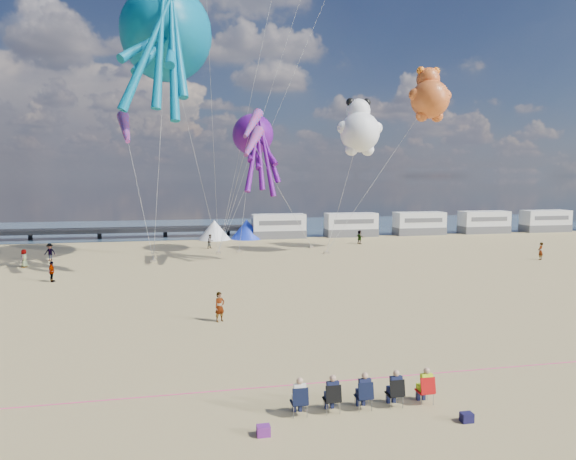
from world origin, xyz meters
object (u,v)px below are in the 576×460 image
object	(u,v)px
motorhome_4	(545,221)
cooler_purple	(263,431)
windsock_right	(252,124)
sandbag_d	(312,247)
motorhome_2	(419,223)
sandbag_b	(239,251)
standing_person	(220,307)
beachgoer_1	(210,241)
cooler_navy	(467,417)
beachgoer_0	(24,258)
sandbag_c	(326,252)
kite_teddy_orange	(430,99)
beachgoer_5	(540,251)
beachgoer_3	(52,272)
kite_panda	(360,132)
tent_white	(214,230)
motorhome_0	(279,226)
tent_blue	(247,229)
beachgoer_4	(360,237)
kite_octopus_teal	(166,35)
kite_octopus_purple	(253,135)
sandbag_a	(153,261)
windsock_left	(125,128)
spectator_row	(363,390)
motorhome_1	(351,225)
beachgoer_2	(50,252)
windsock_mid	(252,143)

from	to	relation	value
motorhome_4	cooler_purple	distance (m)	67.75
windsock_right	sandbag_d	bearing A→B (deg)	76.38
motorhome_2	sandbag_b	size ratio (longest dim) A/B	13.20
motorhome_4	sandbag_b	size ratio (longest dim) A/B	13.20
standing_person	sandbag_d	bearing A→B (deg)	38.09
motorhome_2	beachgoer_1	bearing A→B (deg)	-164.36
cooler_navy	sandbag_d	size ratio (longest dim) A/B	0.76
cooler_navy	beachgoer_0	distance (m)	39.47
sandbag_c	kite_teddy_orange	xyz separation A→B (m)	(10.23, -1.10, 15.22)
standing_person	beachgoer_5	xyz separation A→B (m)	(30.57, 14.56, 0.01)
beachgoer_3	kite_panda	bearing A→B (deg)	-66.14
standing_person	beachgoer_1	world-z (taller)	standing_person
tent_white	sandbag_d	world-z (taller)	tent_white
kite_panda	motorhome_0	bearing A→B (deg)	102.35
sandbag_d	tent_blue	bearing A→B (deg)	121.79
standing_person	beachgoer_4	xyz separation A→B (m)	(17.89, 28.65, -0.01)
cooler_purple	sandbag_b	distance (m)	37.37
tent_blue	beachgoer_4	world-z (taller)	tent_blue
kite_octopus_teal	kite_octopus_purple	xyz separation A→B (m)	(7.97, 4.14, -8.02)
sandbag_b	standing_person	bearing A→B (deg)	-98.34
motorhome_2	kite_panda	size ratio (longest dim) A/B	1.01
beachgoer_1	sandbag_a	world-z (taller)	beachgoer_1
sandbag_d	windsock_left	xyz separation A→B (m)	(-18.29, -6.60, 11.78)
tent_blue	standing_person	distance (m)	36.46
beachgoer_1	windsock_left	size ratio (longest dim) A/B	0.19
spectator_row	standing_person	distance (m)	12.04
motorhome_1	beachgoer_2	bearing A→B (deg)	-158.46
motorhome_0	standing_person	xyz separation A→B (m)	(-9.77, -35.99, -0.70)
beachgoer_3	sandbag_d	distance (m)	26.81
tent_blue	spectator_row	bearing A→B (deg)	-92.17
tent_white	tent_blue	xyz separation A→B (m)	(4.00, 0.00, 0.00)
kite_octopus_teal	spectator_row	bearing A→B (deg)	-55.25
beachgoer_0	beachgoer_3	world-z (taller)	beachgoer_0
motorhome_2	kite_octopus_teal	xyz separation A→B (m)	(-31.74, -16.22, 18.33)
kite_panda	windsock_mid	distance (m)	11.93
beachgoer_1	beachgoer_5	size ratio (longest dim) A/B	0.94
beachgoer_2	windsock_left	world-z (taller)	windsock_left
sandbag_a	beachgoer_4	bearing A→B (deg)	20.06
sandbag_b	kite_panda	bearing A→B (deg)	-20.26
motorhome_0	windsock_mid	xyz separation A→B (m)	(-5.83, -19.86, 9.03)
cooler_navy	standing_person	world-z (taller)	standing_person
standing_person	sandbag_a	distance (m)	20.96
cooler_navy	windsock_mid	world-z (taller)	windsock_mid
cooler_navy	windsock_right	bearing A→B (deg)	96.09
motorhome_0	kite_panda	size ratio (longest dim) A/B	1.01
sandbag_b	tent_blue	bearing A→B (deg)	79.19
kite_teddy_orange	windsock_right	bearing A→B (deg)	-148.61
windsock_right	spectator_row	bearing A→B (deg)	-67.56
beachgoer_1	beachgoer_2	size ratio (longest dim) A/B	0.95
motorhome_2	cooler_navy	world-z (taller)	motorhome_2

